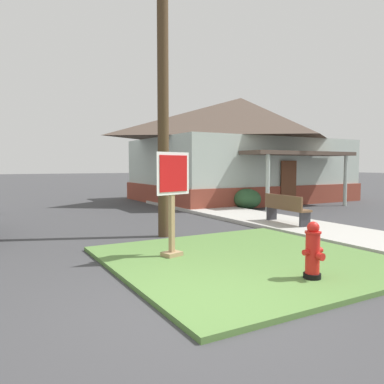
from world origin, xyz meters
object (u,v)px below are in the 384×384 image
object	(u,v)px
fire_hydrant	(313,252)
manhole_cover	(178,264)
street_bench	(286,207)
utility_pole	(163,60)
stop_sign	(172,205)

from	to	relation	value
fire_hydrant	manhole_cover	bearing A→B (deg)	122.64
fire_hydrant	street_bench	xyz separation A→B (m)	(3.42, 4.21, 0.09)
street_bench	manhole_cover	bearing A→B (deg)	-155.40
manhole_cover	utility_pole	distance (m)	5.29
fire_hydrant	street_bench	bearing A→B (deg)	50.95
stop_sign	street_bench	distance (m)	5.06
stop_sign	street_bench	world-z (taller)	stop_sign
manhole_cover	street_bench	xyz separation A→B (m)	(4.73, 2.17, 0.58)
fire_hydrant	stop_sign	size ratio (longest dim) A/B	0.44
fire_hydrant	street_bench	world-z (taller)	fire_hydrant
stop_sign	utility_pole	bearing A→B (deg)	68.79
fire_hydrant	manhole_cover	world-z (taller)	fire_hydrant
stop_sign	utility_pole	world-z (taller)	utility_pole
stop_sign	utility_pole	xyz separation A→B (m)	(0.90, 2.31, 3.41)
stop_sign	manhole_cover	distance (m)	1.13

